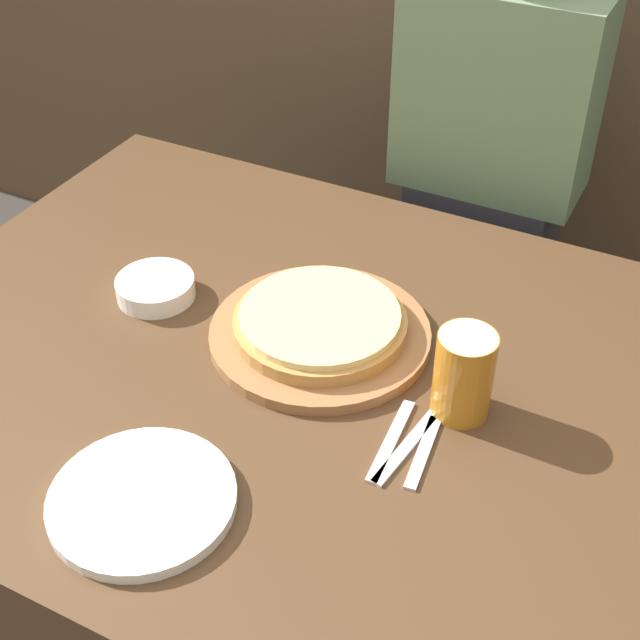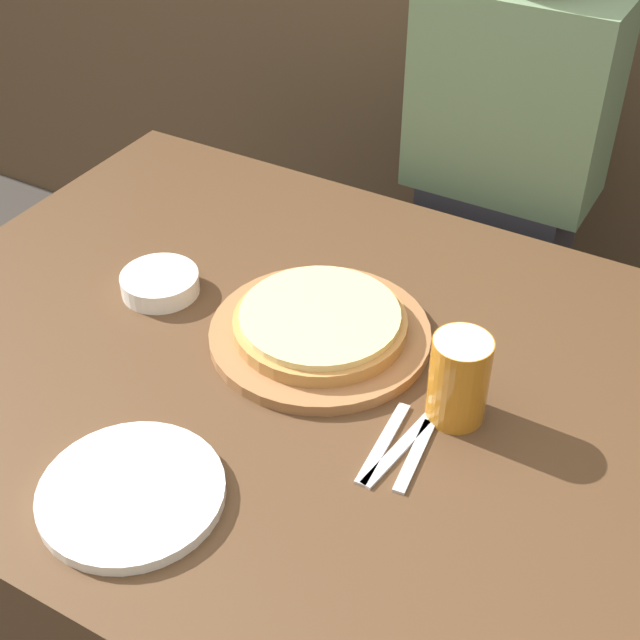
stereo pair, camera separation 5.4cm
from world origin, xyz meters
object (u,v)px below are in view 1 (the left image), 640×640
at_px(fork, 391,440).
at_px(dinner_knife, 407,446).
at_px(dinner_plate, 142,500).
at_px(side_bowl, 155,288).
at_px(spoon, 423,452).
at_px(pizza_on_board, 320,328).
at_px(beer_glass, 464,371).
at_px(diner_person, 484,206).

bearing_deg(fork, dinner_knife, 0.00).
relative_size(dinner_plate, side_bowl, 1.85).
relative_size(dinner_plate, spoon, 1.72).
relative_size(pizza_on_board, fork, 2.10).
bearing_deg(pizza_on_board, dinner_knife, -35.93).
bearing_deg(spoon, beer_glass, 82.25).
distance_m(pizza_on_board, dinner_knife, 0.28).
height_order(fork, diner_person, diner_person).
distance_m(beer_glass, spoon, 0.13).
relative_size(dinner_plate, diner_person, 0.19).
bearing_deg(beer_glass, side_bowl, 177.15).
bearing_deg(fork, dinner_plate, -134.35).
relative_size(dinner_plate, dinner_knife, 1.47).
bearing_deg(diner_person, side_bowl, -119.13).
bearing_deg(diner_person, beer_glass, -74.88).
relative_size(beer_glass, dinner_plate, 0.56).
bearing_deg(pizza_on_board, beer_glass, -11.50).
height_order(dinner_knife, spoon, same).
height_order(pizza_on_board, beer_glass, beer_glass).
bearing_deg(spoon, dinner_knife, 180.00).
bearing_deg(dinner_plate, beer_glass, 49.10).
bearing_deg(pizza_on_board, diner_person, 83.90).
relative_size(pizza_on_board, dinner_knife, 2.10).
bearing_deg(side_bowl, diner_person, 60.87).
bearing_deg(pizza_on_board, spoon, -33.08).
bearing_deg(fork, spoon, 0.00).
bearing_deg(dinner_knife, side_bowl, 165.63).
xyz_separation_m(dinner_knife, spoon, (0.03, 0.00, 0.00)).
height_order(side_bowl, spoon, side_bowl).
height_order(pizza_on_board, fork, pizza_on_board).
distance_m(dinner_plate, dinner_knife, 0.38).
bearing_deg(spoon, side_bowl, 166.25).
relative_size(side_bowl, diner_person, 0.10).
bearing_deg(side_bowl, fork, -15.05).
height_order(dinner_plate, dinner_knife, dinner_plate).
distance_m(fork, diner_person, 0.83).
xyz_separation_m(pizza_on_board, side_bowl, (-0.31, -0.02, -0.01)).
relative_size(dinner_knife, diner_person, 0.13).
bearing_deg(fork, pizza_on_board, 140.76).
distance_m(side_bowl, fork, 0.52).
height_order(side_bowl, diner_person, diner_person).
xyz_separation_m(side_bowl, diner_person, (0.38, 0.68, -0.10)).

